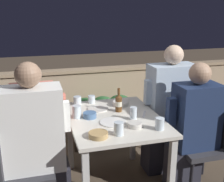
% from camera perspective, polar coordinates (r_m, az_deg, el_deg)
% --- Properties ---
extents(parapet_wall, '(9.00, 0.18, 0.89)m').
position_cam_1_polar(parapet_wall, '(3.87, -5.17, -1.81)').
color(parapet_wall, tan).
rests_on(parapet_wall, ground_plane).
extents(dining_table, '(0.80, 1.02, 0.73)m').
position_cam_1_polar(dining_table, '(2.55, 0.46, -7.31)').
color(dining_table, silver).
rests_on(dining_table, ground_plane).
extents(planter_hedge, '(0.80, 0.47, 0.60)m').
position_cam_1_polar(planter_hedge, '(3.55, -1.69, -5.34)').
color(planter_hedge, brown).
rests_on(planter_hedge, ground_plane).
extents(chair_left_near, '(0.42, 0.42, 0.85)m').
position_cam_1_polar(chair_left_near, '(2.36, -19.28, -13.60)').
color(chair_left_near, '#333338').
rests_on(chair_left_near, ground_plane).
extents(person_white_polo, '(0.51, 0.26, 1.30)m').
position_cam_1_polar(person_white_polo, '(2.29, -14.77, -10.41)').
color(person_white_polo, '#282833').
rests_on(person_white_polo, ground_plane).
extents(chair_left_far, '(0.42, 0.42, 0.85)m').
position_cam_1_polar(chair_left_far, '(2.68, -18.67, -9.72)').
color(chair_left_far, '#333338').
rests_on(chair_left_far, ground_plane).
extents(person_coral_top, '(0.48, 0.26, 1.22)m').
position_cam_1_polar(person_coral_top, '(2.64, -14.65, -7.52)').
color(person_coral_top, '#282833').
rests_on(person_coral_top, ground_plane).
extents(chair_right_near, '(0.42, 0.42, 0.85)m').
position_cam_1_polar(chair_right_near, '(2.78, 19.15, -8.87)').
color(chair_right_near, '#333338').
rests_on(chair_right_near, ground_plane).
extents(person_navy_jumper, '(0.48, 0.26, 1.23)m').
position_cam_1_polar(person_navy_jumper, '(2.63, 15.86, -7.54)').
color(person_navy_jumper, '#282833').
rests_on(person_navy_jumper, ground_plane).
extents(chair_right_far, '(0.42, 0.42, 0.85)m').
position_cam_1_polar(chair_right_far, '(3.06, 14.29, -6.02)').
color(chair_right_far, '#333338').
rests_on(chair_right_far, ground_plane).
extents(person_blue_shirt, '(0.52, 0.26, 1.32)m').
position_cam_1_polar(person_blue_shirt, '(2.92, 11.24, -3.86)').
color(person_blue_shirt, '#282833').
rests_on(person_blue_shirt, ground_plane).
extents(beer_bottle, '(0.06, 0.06, 0.23)m').
position_cam_1_polar(beer_bottle, '(2.61, 1.36, -2.39)').
color(beer_bottle, brown).
rests_on(beer_bottle, dining_table).
extents(plate_0, '(0.20, 0.20, 0.01)m').
position_cam_1_polar(plate_0, '(2.70, -2.88, -3.62)').
color(plate_0, silver).
rests_on(plate_0, dining_table).
extents(plate_1, '(0.22, 0.22, 0.01)m').
position_cam_1_polar(plate_1, '(2.39, 0.20, -6.37)').
color(plate_1, white).
rests_on(plate_1, dining_table).
extents(bowl_0, '(0.12, 0.12, 0.04)m').
position_cam_1_polar(bowl_0, '(2.31, 4.66, -6.75)').
color(bowl_0, beige).
rests_on(bowl_0, dining_table).
extents(bowl_1, '(0.12, 0.12, 0.05)m').
position_cam_1_polar(bowl_1, '(2.49, -4.54, -4.84)').
color(bowl_1, '#4C709E').
rests_on(bowl_1, dining_table).
extents(bowl_2, '(0.15, 0.15, 0.04)m').
position_cam_1_polar(bowl_2, '(2.14, -2.80, -8.77)').
color(bowl_2, tan).
rests_on(bowl_2, dining_table).
extents(bowl_3, '(0.16, 0.16, 0.04)m').
position_cam_1_polar(bowl_3, '(2.79, 1.75, -2.46)').
color(bowl_3, beige).
rests_on(bowl_3, dining_table).
extents(glass_cup_0, '(0.07, 0.07, 0.10)m').
position_cam_1_polar(glass_cup_0, '(2.28, 9.68, -6.59)').
color(glass_cup_0, silver).
rests_on(glass_cup_0, dining_table).
extents(glass_cup_1, '(0.07, 0.07, 0.08)m').
position_cam_1_polar(glass_cup_1, '(2.87, -4.16, -1.69)').
color(glass_cup_1, silver).
rests_on(glass_cup_1, dining_table).
extents(glass_cup_2, '(0.08, 0.08, 0.08)m').
position_cam_1_polar(glass_cup_2, '(2.83, -7.05, -1.94)').
color(glass_cup_2, silver).
rests_on(glass_cup_2, dining_table).
extents(glass_cup_3, '(0.08, 0.08, 0.11)m').
position_cam_1_polar(glass_cup_3, '(2.49, -7.16, -4.20)').
color(glass_cup_3, silver).
rests_on(glass_cup_3, dining_table).
extents(glass_cup_4, '(0.07, 0.07, 0.10)m').
position_cam_1_polar(glass_cup_4, '(2.15, 1.37, -7.64)').
color(glass_cup_4, silver).
rests_on(glass_cup_4, dining_table).
extents(glass_cup_5, '(0.06, 0.06, 0.11)m').
position_cam_1_polar(glass_cup_5, '(2.44, 4.36, -4.56)').
color(glass_cup_5, silver).
rests_on(glass_cup_5, dining_table).
extents(fork_0, '(0.09, 0.16, 0.01)m').
position_cam_1_polar(fork_0, '(2.58, 6.57, -4.72)').
color(fork_0, silver).
rests_on(fork_0, dining_table).
extents(potted_plant, '(0.34, 0.34, 0.76)m').
position_cam_1_polar(potted_plant, '(3.62, 15.21, -3.34)').
color(potted_plant, brown).
rests_on(potted_plant, ground_plane).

